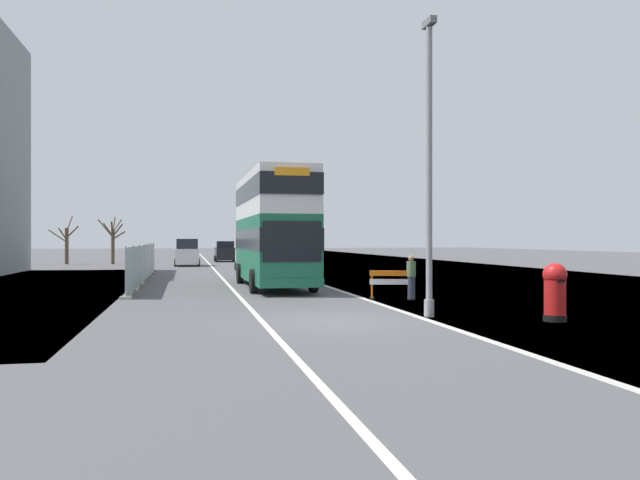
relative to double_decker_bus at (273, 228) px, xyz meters
The scene contains 12 objects.
ground 12.51m from the double_decker_bus, 86.98° to the right, with size 140.00×280.00×0.10m.
double_decker_bus is the anchor object (origin of this frame).
lamppost_foreground 12.49m from the double_decker_bus, 76.56° to the right, with size 0.29×0.70×8.55m.
red_pillar_postbox 15.04m from the double_decker_bus, 66.85° to the right, with size 0.64×0.64×1.59m.
roadworks_barrier 7.99m from the double_decker_bus, 62.85° to the right, with size 1.68×0.86×1.07m.
construction_site_fence 8.30m from the double_decker_bus, 139.14° to the left, with size 0.44×20.60×1.97m.
car_oncoming_near 14.98m from the double_decker_bus, 88.17° to the left, with size 2.05×4.44×2.33m.
car_receding_mid 25.01m from the double_decker_bus, 98.93° to the left, with size 2.07×4.12×2.26m.
car_receding_far 34.25m from the double_decker_bus, 90.30° to the left, with size 2.02×3.97×2.03m.
bare_tree_far_verge_near 33.85m from the double_decker_bus, 115.25° to the left, with size 2.64×2.80×4.31m.
bare_tree_far_verge_mid 31.29m from the double_decker_bus, 109.31° to the left, with size 2.49×2.41×4.27m.
pedestrian_at_kerb 8.42m from the double_decker_bus, 59.02° to the right, with size 0.34×0.34×1.64m.
Camera 1 is at (-4.00, -16.76, 2.23)m, focal length 35.34 mm.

